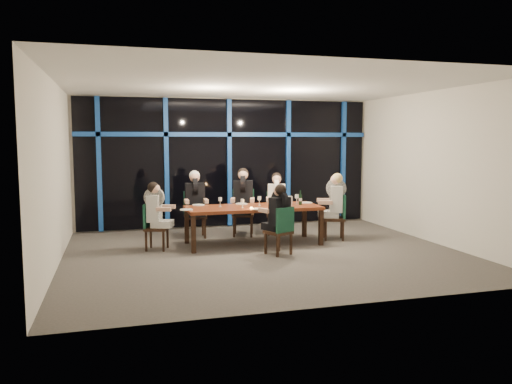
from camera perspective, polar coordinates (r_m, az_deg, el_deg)
room at (r=8.84m, az=1.06°, el=5.90°), size 7.04×7.00×3.02m
window_wall at (r=11.69m, az=-3.07°, el=3.59°), size 6.86×0.43×2.94m
dining_table at (r=9.70m, az=-0.32°, el=-2.04°), size 2.60×1.00×0.75m
chair_far_left at (r=10.57m, az=-7.01°, el=-2.24°), size 0.46×0.46×0.96m
chair_far_mid at (r=10.69m, az=-1.46°, el=-2.02°), size 0.57×0.57×0.98m
chair_far_right at (r=10.86m, az=2.34°, el=-2.12°), size 0.52×0.52×0.91m
chair_end_left at (r=9.46m, az=-11.73°, el=-3.60°), size 0.51×0.51×0.86m
chair_end_right at (r=10.32m, az=9.34°, el=-2.55°), size 0.55×0.55×0.93m
chair_near_mid at (r=8.84m, az=2.90°, el=-4.16°), size 0.53×0.53×0.86m
diner_far_left at (r=10.44m, az=-6.99°, el=-0.24°), size 0.48×0.60×0.93m
diner_far_mid at (r=10.56m, az=-1.49°, el=0.01°), size 0.58×0.67×0.96m
diner_far_right at (r=10.73m, az=2.36°, el=-0.26°), size 0.53×0.62×0.89m
diner_end_left at (r=9.39m, az=-11.35°, el=-1.53°), size 0.59×0.52×0.84m
diner_end_right at (r=10.26m, az=8.94°, el=-0.50°), size 0.64×0.56×0.91m
diner_near_mid at (r=8.84m, az=2.59°, el=-1.90°), size 0.54×0.59×0.84m
plate_far_left at (r=9.91m, az=-6.60°, el=-1.48°), size 0.24×0.24×0.01m
plate_far_mid at (r=10.02m, az=-1.65°, el=-1.36°), size 0.24×0.24×0.01m
plate_far_right at (r=10.19m, az=2.45°, el=-1.24°), size 0.24×0.24×0.01m
plate_end_left at (r=9.28m, az=-7.70°, el=-2.00°), size 0.24×0.24×0.01m
plate_end_right at (r=10.24m, az=5.79°, el=-1.22°), size 0.24×0.24×0.01m
plate_near_mid at (r=9.28m, az=0.26°, el=-1.95°), size 0.24×0.24×0.01m
wine_bottle at (r=9.95m, az=5.10°, el=-0.82°), size 0.07×0.07×0.29m
water_pitcher at (r=9.76m, az=3.83°, el=-1.03°), size 0.12×0.11×0.20m
tea_light at (r=9.37m, az=-0.53°, el=-1.83°), size 0.04×0.04×0.03m
wine_glass_a at (r=9.49m, az=-1.57°, el=-1.07°), size 0.06×0.06×0.17m
wine_glass_b at (r=9.80m, az=0.39°, el=-0.79°), size 0.07×0.07×0.18m
wine_glass_c at (r=9.72m, az=2.56°, el=-0.89°), size 0.07×0.07×0.17m
wine_glass_d at (r=9.66m, az=-4.12°, el=-0.89°), size 0.07×0.07×0.18m
wine_glass_e at (r=10.06m, az=4.69°, el=-0.57°), size 0.08×0.08×0.20m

